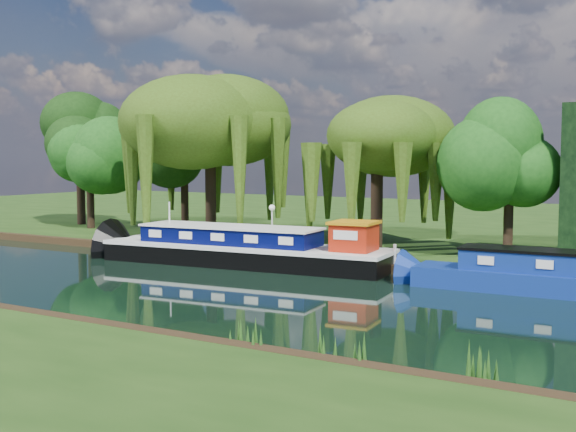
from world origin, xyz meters
The scene contains 14 objects.
ground centered at (0.00, 0.00, 0.00)m, with size 120.00×120.00×0.00m, color black.
far_bank centered at (0.00, 34.00, 0.23)m, with size 120.00×52.00×0.45m, color #1B390F.
dutch_barge centered at (1.22, 6.77, 0.84)m, with size 16.35×5.01×3.40m.
red_dinghy centered at (-6.74, 6.09, 0.00)m, with size 2.42×3.38×0.70m, color #9F1D0B.
white_cruiser centered at (13.57, 6.60, 0.00)m, with size 2.20×2.55×1.34m, color silver.
willow_left centered at (-5.58, 12.73, 7.79)m, with size 8.43×8.43×10.10m.
willow_right centered at (5.76, 13.56, 6.29)m, with size 6.57×6.57×8.01m.
tree_far_left centered at (-17.41, 13.70, 5.92)m, with size 4.96×4.96×7.99m.
tree_far_back centered at (-20.37, 15.57, 6.94)m, with size 5.54×5.54×9.32m.
tree_far_mid centered at (-9.83, 15.37, 5.80)m, with size 4.74×4.74×7.76m.
tree_far_right centered at (13.28, 13.66, 5.45)m, with size 4.43×4.43×7.25m.
lamppost centered at (0.50, 10.50, 2.42)m, with size 0.36×0.36×2.56m.
mooring_posts centered at (-0.50, 8.40, 0.95)m, with size 19.16×0.16×1.00m.
reeds_near centered at (6.87, -7.57, 0.55)m, with size 33.70×1.50×1.10m.
Camera 1 is at (22.52, -25.02, 5.84)m, focal length 45.00 mm.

